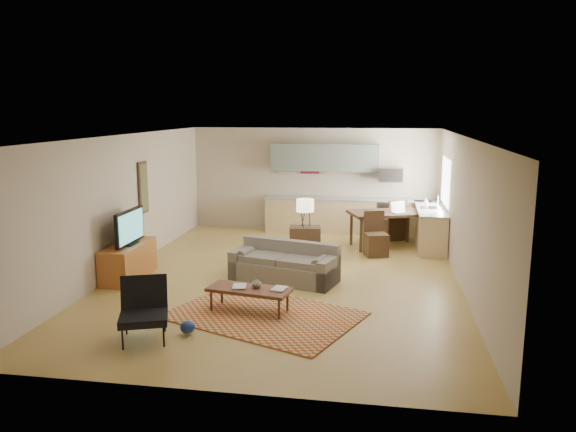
% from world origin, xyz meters
% --- Properties ---
extents(room, '(9.00, 9.00, 9.00)m').
position_xyz_m(room, '(0.00, 0.00, 1.35)').
color(room, '#A58440').
rests_on(room, ground).
extents(kitchen_counter_back, '(4.26, 0.64, 0.92)m').
position_xyz_m(kitchen_counter_back, '(0.90, 4.18, 0.46)').
color(kitchen_counter_back, tan).
rests_on(kitchen_counter_back, ground).
extents(kitchen_counter_right, '(0.64, 2.26, 0.92)m').
position_xyz_m(kitchen_counter_right, '(2.93, 3.00, 0.46)').
color(kitchen_counter_right, tan).
rests_on(kitchen_counter_right, ground).
extents(kitchen_range, '(0.62, 0.62, 0.90)m').
position_xyz_m(kitchen_range, '(2.00, 4.18, 0.45)').
color(kitchen_range, '#A5A8AD').
rests_on(kitchen_range, ground).
extents(kitchen_microwave, '(0.62, 0.40, 0.35)m').
position_xyz_m(kitchen_microwave, '(2.00, 4.20, 1.55)').
color(kitchen_microwave, '#A5A8AD').
rests_on(kitchen_microwave, room).
extents(upper_cabinets, '(2.80, 0.34, 0.70)m').
position_xyz_m(upper_cabinets, '(0.30, 4.33, 1.95)').
color(upper_cabinets, slate).
rests_on(upper_cabinets, room).
extents(window_right, '(0.02, 1.40, 1.05)m').
position_xyz_m(window_right, '(3.23, 3.00, 1.55)').
color(window_right, white).
rests_on(window_right, room).
extents(wall_art_left, '(0.06, 0.42, 1.10)m').
position_xyz_m(wall_art_left, '(-3.21, 0.90, 1.55)').
color(wall_art_left, olive).
rests_on(wall_art_left, room).
extents(triptych, '(1.70, 0.04, 0.50)m').
position_xyz_m(triptych, '(-0.10, 4.47, 1.75)').
color(triptych, beige).
rests_on(triptych, room).
extents(rug, '(3.33, 2.86, 0.02)m').
position_xyz_m(rug, '(0.00, -2.05, 0.01)').
color(rug, '#943919').
rests_on(rug, floor).
extents(sofa, '(2.23, 1.42, 0.72)m').
position_xyz_m(sofa, '(0.01, -0.21, 0.36)').
color(sofa, '#696255').
rests_on(sofa, floor).
extents(coffee_table, '(1.40, 0.76, 0.40)m').
position_xyz_m(coffee_table, '(-0.26, -1.92, 0.20)').
color(coffee_table, '#4F2B1A').
rests_on(coffee_table, floor).
extents(book_a, '(0.31, 0.36, 0.03)m').
position_xyz_m(book_a, '(-0.53, -1.92, 0.41)').
color(book_a, maroon).
rests_on(book_a, coffee_table).
extents(book_b, '(0.32, 0.37, 0.02)m').
position_xyz_m(book_b, '(0.12, -1.88, 0.41)').
color(book_b, navy).
rests_on(book_b, coffee_table).
extents(vase, '(0.24, 0.24, 0.17)m').
position_xyz_m(vase, '(-0.15, -1.89, 0.48)').
color(vase, black).
rests_on(vase, coffee_table).
extents(armchair, '(0.97, 0.97, 0.86)m').
position_xyz_m(armchair, '(-1.45, -3.26, 0.43)').
color(armchair, black).
rests_on(armchair, floor).
extents(tv_credenza, '(0.56, 1.45, 0.67)m').
position_xyz_m(tv_credenza, '(-2.95, -0.52, 0.33)').
color(tv_credenza, '#995524').
rests_on(tv_credenza, floor).
extents(tv, '(0.11, 1.11, 0.67)m').
position_xyz_m(tv, '(-2.89, -0.52, 1.00)').
color(tv, black).
rests_on(tv, tv_credenza).
extents(console_table, '(0.70, 0.52, 0.76)m').
position_xyz_m(console_table, '(0.21, 1.22, 0.38)').
color(console_table, '#372618').
rests_on(console_table, floor).
extents(table_lamp, '(0.42, 0.42, 0.60)m').
position_xyz_m(table_lamp, '(0.21, 1.22, 1.06)').
color(table_lamp, beige).
rests_on(table_lamp, console_table).
extents(dining_table, '(1.89, 1.48, 0.84)m').
position_xyz_m(dining_table, '(1.90, 2.79, 0.42)').
color(dining_table, '#372618').
rests_on(dining_table, floor).
extents(dining_chair_near, '(0.59, 0.61, 0.98)m').
position_xyz_m(dining_chair_near, '(1.70, 1.94, 0.49)').
color(dining_chair_near, '#372618').
rests_on(dining_chair_near, floor).
extents(dining_chair_far, '(0.65, 0.66, 1.02)m').
position_xyz_m(dining_chair_far, '(2.10, 3.64, 0.51)').
color(dining_chair_far, '#372618').
rests_on(dining_chair_far, floor).
extents(laptop, '(0.44, 0.41, 0.26)m').
position_xyz_m(laptop, '(2.23, 2.68, 0.97)').
color(laptop, '#A5A8AD').
rests_on(laptop, dining_table).
extents(soap_bottle, '(0.13, 0.13, 0.19)m').
position_xyz_m(soap_bottle, '(2.83, 3.22, 1.02)').
color(soap_bottle, beige).
rests_on(soap_bottle, kitchen_counter_right).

